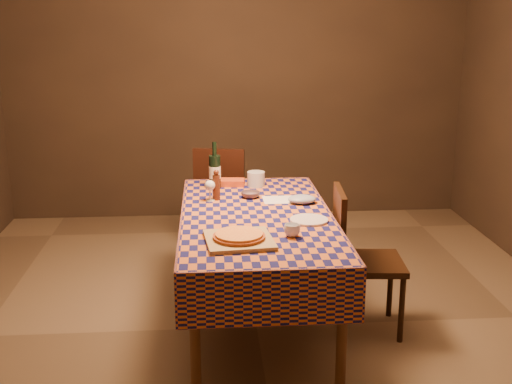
# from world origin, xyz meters

# --- Properties ---
(room) EXTENTS (5.00, 5.10, 2.70)m
(room) POSITION_xyz_m (0.00, 0.00, 1.35)
(room) COLOR brown
(room) RESTS_ON ground
(dining_table) EXTENTS (0.94, 1.84, 0.77)m
(dining_table) POSITION_xyz_m (0.00, 0.00, 0.69)
(dining_table) COLOR brown
(dining_table) RESTS_ON ground
(cutting_board) EXTENTS (0.40, 0.40, 0.02)m
(cutting_board) POSITION_xyz_m (-0.13, -0.50, 0.78)
(cutting_board) COLOR #A98B4F
(cutting_board) RESTS_ON dining_table
(pizza) EXTENTS (0.34, 0.34, 0.03)m
(pizza) POSITION_xyz_m (-0.13, -0.50, 0.81)
(pizza) COLOR #A2431B
(pizza) RESTS_ON cutting_board
(pepper_mill) EXTENTS (0.05, 0.05, 0.21)m
(pepper_mill) POSITION_xyz_m (-0.24, 0.35, 0.87)
(pepper_mill) COLOR #4C2111
(pepper_mill) RESTS_ON dining_table
(bowl) EXTENTS (0.15, 0.15, 0.04)m
(bowl) POSITION_xyz_m (-0.01, 0.38, 0.79)
(bowl) COLOR #5E474F
(bowl) RESTS_ON dining_table
(wine_glass) EXTENTS (0.08, 0.08, 0.14)m
(wine_glass) POSITION_xyz_m (-0.29, 0.32, 0.87)
(wine_glass) COLOR silver
(wine_glass) RESTS_ON dining_table
(wine_bottle) EXTENTS (0.10, 0.10, 0.34)m
(wine_bottle) POSITION_xyz_m (-0.25, 0.65, 0.90)
(wine_bottle) COLOR black
(wine_bottle) RESTS_ON dining_table
(deli_tub) EXTENTS (0.16, 0.16, 0.11)m
(deli_tub) POSITION_xyz_m (0.05, 0.69, 0.82)
(deli_tub) COLOR silver
(deli_tub) RESTS_ON dining_table
(takeout_container) EXTENTS (0.19, 0.14, 0.04)m
(takeout_container) POSITION_xyz_m (-0.12, 0.72, 0.79)
(takeout_container) COLOR #B93F18
(takeout_container) RESTS_ON dining_table
(white_plate) EXTENTS (0.30, 0.30, 0.01)m
(white_plate) POSITION_xyz_m (0.30, -0.16, 0.78)
(white_plate) COLOR white
(white_plate) RESTS_ON dining_table
(tumbler) EXTENTS (0.11, 0.11, 0.07)m
(tumbler) POSITION_xyz_m (0.17, -0.43, 0.81)
(tumbler) COLOR white
(tumbler) RESTS_ON dining_table
(flour_patch) EXTENTS (0.25, 0.20, 0.00)m
(flour_patch) POSITION_xyz_m (0.20, 0.31, 0.77)
(flour_patch) COLOR white
(flour_patch) RESTS_ON dining_table
(flour_bag) EXTENTS (0.23, 0.20, 0.05)m
(flour_bag) POSITION_xyz_m (0.32, 0.22, 0.80)
(flour_bag) COLOR #98A7C3
(flour_bag) RESTS_ON dining_table
(chair_far) EXTENTS (0.50, 0.50, 0.93)m
(chair_far) POSITION_xyz_m (-0.19, 1.39, 0.52)
(chair_far) COLOR black
(chair_far) RESTS_ON ground
(chair_right) EXTENTS (0.46, 0.45, 0.93)m
(chair_right) POSITION_xyz_m (0.63, -0.07, 0.52)
(chair_right) COLOR black
(chair_right) RESTS_ON ground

